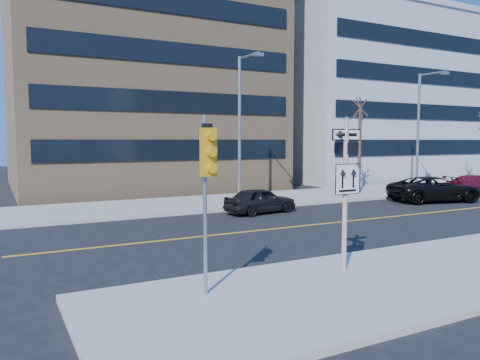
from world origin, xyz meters
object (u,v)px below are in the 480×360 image
parked_car_d (479,185)px  streetlight_b (421,123)px  street_tree_west (360,110)px  sign_pole (346,185)px  parked_car_a (260,200)px  parked_car_c (435,189)px  traffic_signal (208,167)px  streetlight_a (242,119)px

parked_car_d → streetlight_b: bearing=34.7°
parked_car_d → street_tree_west: (-6.77, 3.82, 4.85)m
sign_pole → parked_car_a: size_ratio=1.08×
parked_car_c → street_tree_west: street_tree_west is taller
sign_pole → traffic_signal: size_ratio=1.02×
traffic_signal → streetlight_b: streetlight_b is taller
sign_pole → parked_car_d: 22.23m
parked_car_d → street_tree_west: size_ratio=0.74×
street_tree_west → traffic_signal: bearing=-140.6°
streetlight_b → street_tree_west: size_ratio=1.26×
sign_pole → traffic_signal: 4.05m
parked_car_a → streetlight_b: (14.50, 2.92, 4.12)m
sign_pole → streetlight_a: size_ratio=0.51×
traffic_signal → parked_car_c: (18.77, 9.46, -2.29)m
parked_car_c → parked_car_d: parked_car_c is taller
traffic_signal → parked_car_a: bearing=54.5°
streetlight_b → streetlight_a: bearing=180.0°
parked_car_d → parked_car_a: bearing=95.0°
sign_pole → traffic_signal: (-4.00, -0.15, 0.59)m
parked_car_d → streetlight_a: (-15.77, 3.27, 4.08)m
sign_pole → parked_car_d: sign_pole is taller
sign_pole → parked_car_c: sign_pole is taller
parked_car_d → street_tree_west: street_tree_west is taller
streetlight_b → street_tree_west: bearing=173.8°
street_tree_west → sign_pole: bearing=-133.3°
traffic_signal → streetlight_b: 25.83m
traffic_signal → parked_car_a: (7.50, 10.49, -2.39)m
parked_car_c → parked_car_d: bearing=-67.7°
traffic_signal → parked_car_d: size_ratio=0.86×
traffic_signal → parked_car_c: traffic_signal is taller
sign_pole → parked_car_c: (14.77, 9.32, -1.69)m
traffic_signal → streetlight_a: 15.72m
sign_pole → street_tree_west: bearing=46.7°
parked_car_c → street_tree_west: (-1.77, 4.50, 4.78)m
streetlight_a → street_tree_west: 9.05m
sign_pole → parked_car_a: sign_pole is taller
traffic_signal → streetlight_a: bearing=59.2°
traffic_signal → street_tree_west: size_ratio=0.63×
sign_pole → traffic_signal: sign_pole is taller
parked_car_c → sign_pole: bearing=136.9°
street_tree_west → parked_car_d: bearing=-29.4°
parked_car_c → streetlight_b: 6.50m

